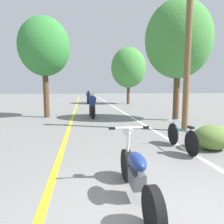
% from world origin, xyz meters
% --- Properties ---
extents(lane_stripe_center, '(0.14, 48.00, 0.01)m').
position_xyz_m(lane_stripe_center, '(-1.70, 12.73, 0.00)').
color(lane_stripe_center, yellow).
rests_on(lane_stripe_center, ground).
extents(lane_stripe_edge, '(0.14, 48.00, 0.01)m').
position_xyz_m(lane_stripe_edge, '(1.77, 12.73, 0.00)').
color(lane_stripe_edge, white).
rests_on(lane_stripe_edge, ground).
extents(utility_pole, '(1.10, 0.24, 6.21)m').
position_xyz_m(utility_pole, '(2.98, 5.34, 3.19)').
color(utility_pole, brown).
rests_on(utility_pole, ground).
extents(roadside_tree_right_near, '(3.44, 3.10, 6.19)m').
position_xyz_m(roadside_tree_right_near, '(3.84, 7.90, 4.19)').
color(roadside_tree_right_near, '#513A23').
rests_on(roadside_tree_right_near, ground).
extents(roadside_tree_right_far, '(3.71, 3.34, 6.02)m').
position_xyz_m(roadside_tree_right_far, '(3.82, 19.08, 3.88)').
color(roadside_tree_right_far, '#513A23').
rests_on(roadside_tree_right_far, ground).
extents(roadside_tree_left, '(2.90, 2.61, 5.75)m').
position_xyz_m(roadside_tree_left, '(-3.21, 10.09, 4.05)').
color(roadside_tree_left, '#513A23').
rests_on(roadside_tree_left, ground).
extents(roadside_bush, '(1.10, 0.88, 0.70)m').
position_xyz_m(roadside_bush, '(2.52, 2.92, 0.35)').
color(roadside_bush, '#5B7A38').
rests_on(roadside_bush, ground).
extents(motorcycle_foreground, '(0.72, 2.03, 1.06)m').
position_xyz_m(motorcycle_foreground, '(-0.30, 0.77, 0.42)').
color(motorcycle_foreground, black).
rests_on(motorcycle_foreground, ground).
extents(motorcycle_rider_lead, '(0.50, 2.06, 1.48)m').
position_xyz_m(motorcycle_rider_lead, '(-0.53, 9.79, 0.56)').
color(motorcycle_rider_lead, black).
rests_on(motorcycle_rider_lead, ground).
extents(motorcycle_rider_far, '(0.50, 2.09, 1.43)m').
position_xyz_m(motorcycle_rider_far, '(-0.43, 20.67, 0.54)').
color(motorcycle_rider_far, black).
rests_on(motorcycle_rider_far, ground).
extents(bicycle_parked, '(0.44, 1.74, 0.78)m').
position_xyz_m(bicycle_parked, '(1.63, 3.00, 0.36)').
color(bicycle_parked, black).
rests_on(bicycle_parked, ground).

